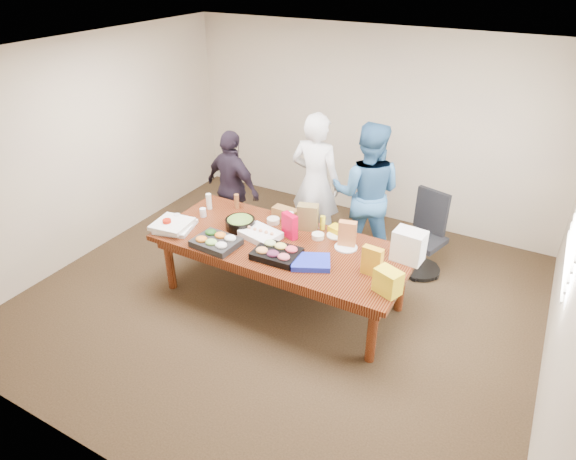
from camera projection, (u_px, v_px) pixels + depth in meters
The scene contains 36 objects.
floor at pixel (282, 298), 5.76m from camera, with size 5.50×5.00×0.02m, color #47301E.
ceiling at pixel (280, 55), 4.40m from camera, with size 5.50×5.00×0.02m, color white.
wall_back at pixel (368, 126), 6.98m from camera, with size 5.50×0.04×2.70m, color beige.
wall_front at pixel (90, 339), 3.18m from camera, with size 5.50×0.04×2.70m, color beige.
wall_left at pixel (92, 147), 6.23m from camera, with size 0.04×5.00×2.70m, color beige.
conference_table at pixel (282, 271), 5.56m from camera, with size 2.80×1.20×0.75m, color #4C1C0F.
office_chair at pixel (424, 237), 5.97m from camera, with size 0.51×0.51×1.00m, color black.
person_center at pixel (316, 184), 6.29m from camera, with size 0.68×0.44×1.86m, color white.
person_right at pixel (366, 194), 6.08m from camera, with size 0.88×0.69×1.82m, color #316395.
person_left at pixel (233, 188), 6.52m from camera, with size 0.91×0.38×1.56m, color black.
veggie_tray at pixel (216, 242), 5.31m from camera, with size 0.47×0.37×0.07m, color black.
fruit_tray at pixel (277, 254), 5.12m from camera, with size 0.47×0.37×0.07m, color black.
sheet_cake at pixel (261, 234), 5.46m from camera, with size 0.42×0.31×0.07m, color white.
salad_bowl at pixel (240, 224), 5.64m from camera, with size 0.34×0.34×0.11m, color black.
chip_bag_blue at pixel (311, 262), 4.99m from camera, with size 0.39×0.29×0.06m, color #1A29BD.
chip_bag_red at pixel (290, 226), 5.42m from camera, with size 0.19×0.08×0.28m, color #B50025.
chip_bag_yellow at pixel (372, 261), 4.79m from camera, with size 0.20×0.08×0.30m, color gold.
chip_bag_orange at pixel (347, 234), 5.25m from camera, with size 0.19×0.08×0.29m, color #C9743B.
mayo_jar at pixel (290, 217), 5.74m from camera, with size 0.08×0.08×0.13m, color white.
mustard_bottle at pixel (323, 223), 5.60m from camera, with size 0.06×0.06×0.17m, color yellow.
dressing_bottle at pixel (237, 201), 6.04m from camera, with size 0.06×0.06×0.19m, color brown.
ranch_bottle at pixel (209, 201), 6.03m from camera, with size 0.07×0.07×0.20m, color white.
banana_bunch at pixel (339, 231), 5.53m from camera, with size 0.23×0.13×0.08m, color yellow.
bread_loaf at pixel (285, 213), 5.84m from camera, with size 0.31×0.14×0.12m, color brown.
kraft_bag at pixel (308, 217), 5.57m from camera, with size 0.23×0.13×0.30m, color brown.
red_cup at pixel (167, 225), 5.60m from camera, with size 0.10×0.10×0.13m, color #AC1606.
clear_cup_a at pixel (177, 218), 5.76m from camera, with size 0.07×0.07×0.10m, color silver.
clear_cup_b at pixel (203, 212), 5.88m from camera, with size 0.08×0.08×0.11m, color white.
pizza_box_lower at pixel (175, 227), 5.64m from camera, with size 0.39×0.39×0.05m, color white.
pizza_box_upper at pixel (172, 224), 5.60m from camera, with size 0.39×0.39×0.05m, color white.
plate_a at pixel (346, 247), 5.28m from camera, with size 0.25×0.25×0.01m, color silver.
plate_b at pixel (336, 235), 5.50m from camera, with size 0.22×0.22×0.01m, color silver.
dip_bowl_a at pixel (318, 236), 5.44m from camera, with size 0.14×0.14×0.06m, color white.
dip_bowl_b at pixel (273, 221), 5.75m from camera, with size 0.15×0.15×0.06m, color beige.
grocery_bag_white at pixel (409, 246), 5.00m from camera, with size 0.31×0.22×0.33m, color silver.
grocery_bag_yellow at pixel (388, 281), 4.55m from camera, with size 0.24×0.17×0.24m, color yellow.
Camera 1 is at (2.28, -3.99, 3.55)m, focal length 30.78 mm.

